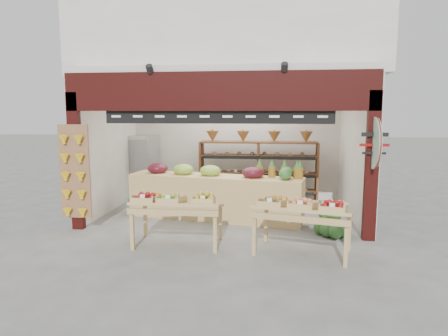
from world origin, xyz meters
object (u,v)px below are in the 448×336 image
Objects in this scene: watermelon_pile at (333,225)px; cardboard_stack at (186,199)px; display_table_right at (303,207)px; mid_counter at (215,195)px; refrigerator at (144,167)px; back_shelving at (258,160)px; display_table_left at (172,202)px.

cardboard_stack is at bearing 151.36° from watermelon_pile.
watermelon_pile is at bearing 59.49° from display_table_right.
refrigerator is at bearing 140.10° from mid_counter.
back_shelving is at bearing 8.26° from refrigerator.
refrigerator reaches higher than mid_counter.
display_table_right is at bearing -76.04° from back_shelving.
back_shelving reaches higher than display_table_right.
back_shelving is 0.77× the size of mid_counter.
cardboard_stack is at bearing 133.71° from mid_counter.
cardboard_stack is 1.52× the size of watermelon_pile.
mid_counter is at bearing 74.81° from display_table_left.
display_table_right is at bearing -47.53° from cardboard_stack.
refrigerator is 1.00× the size of display_table_right.
refrigerator reaches higher than cardboard_stack.
cardboard_stack is (-1.68, -0.74, -0.87)m from back_shelving.
display_table_left is at bearing -51.74° from refrigerator.
cardboard_stack is 0.68× the size of display_table_left.
cardboard_stack is 1.23m from mid_counter.
back_shelving is 3.61m from display_table_left.
mid_counter is at bearing -118.19° from back_shelving.
display_table_left is at bearing 174.82° from display_table_right.
refrigerator is 1.78m from cardboard_stack.
refrigerator is at bearing 149.24° from watermelon_pile.
display_table_right is 2.45× the size of watermelon_pile.
back_shelving is 1.74× the size of display_table_right.
display_table_right reaches higher than watermelon_pile.
watermelon_pile is at bearing -58.78° from back_shelving.
back_shelving is 1.75× the size of refrigerator.
display_table_right is at bearing -48.10° from mid_counter.
cardboard_stack is at bearing -22.81° from refrigerator.
cardboard_stack is 0.62× the size of display_table_right.
back_shelving reaches higher than refrigerator.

